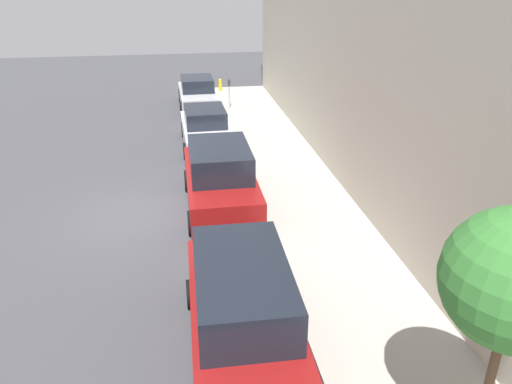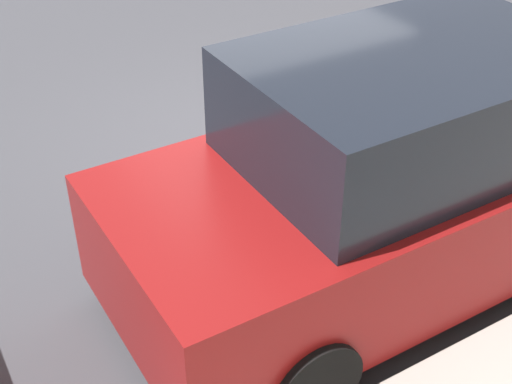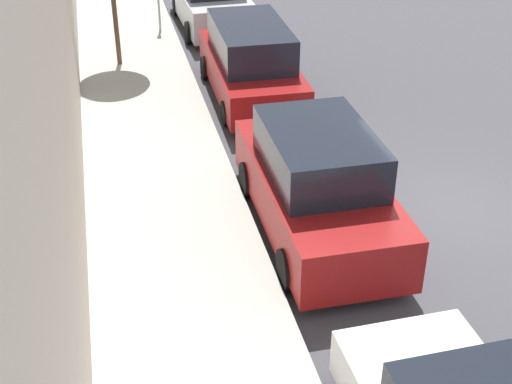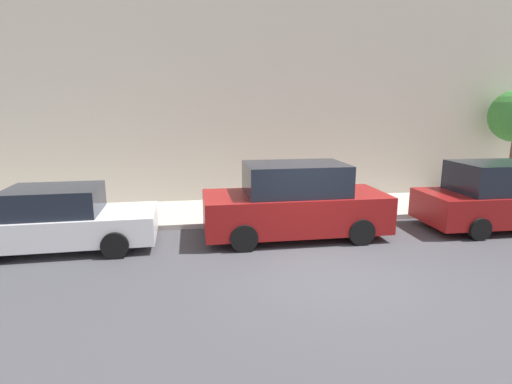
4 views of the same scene
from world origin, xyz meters
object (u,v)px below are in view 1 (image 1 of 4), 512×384
object	(u,v)px
parking_meter_far	(229,90)
fire_hydrant	(220,85)
parked_sedan_fourth	(206,128)
parked_sedan_fifth	(198,94)
parked_minivan_second	(242,310)
parked_suv_third	(220,180)

from	to	relation	value
parking_meter_far	fire_hydrant	xyz separation A→B (m)	(-0.10, 3.95, -0.56)
parked_sedan_fourth	parked_sedan_fifth	world-z (taller)	same
parked_minivan_second	parked_sedan_fourth	xyz separation A→B (m)	(0.14, 12.08, -0.20)
parked_sedan_fourth	fire_hydrant	xyz separation A→B (m)	(1.46, 9.14, -0.23)
parked_minivan_second	parking_meter_far	world-z (taller)	parked_minivan_second
parked_sedan_fifth	fire_hydrant	distance (m)	3.32
parked_minivan_second	fire_hydrant	bearing A→B (deg)	85.70
parked_suv_third	parked_minivan_second	bearing A→B (deg)	-91.63
parked_sedan_fourth	parking_meter_far	xyz separation A→B (m)	(1.56, 5.19, 0.33)
parked_sedan_fourth	fire_hydrant	bearing A→B (deg)	80.96
parked_sedan_fifth	fire_hydrant	bearing A→B (deg)	64.11
parked_minivan_second	parked_sedan_fifth	size ratio (longest dim) A/B	1.09
parked_sedan_fifth	parking_meter_far	bearing A→B (deg)	-32.37
parked_suv_third	fire_hydrant	xyz separation A→B (m)	(1.42, 15.03, -0.44)
fire_hydrant	parked_suv_third	bearing A→B (deg)	-95.40
parked_sedan_fifth	parking_meter_far	xyz separation A→B (m)	(1.54, -0.98, 0.33)
parked_sedan_fifth	parked_minivan_second	bearing A→B (deg)	-90.48
parked_sedan_fifth	fire_hydrant	world-z (taller)	parked_sedan_fifth
parked_suv_third	parked_sedan_fifth	world-z (taller)	parked_suv_third
parked_suv_third	parking_meter_far	bearing A→B (deg)	82.19
parked_sedan_fourth	fire_hydrant	world-z (taller)	parked_sedan_fourth
parked_suv_third	parking_meter_far	size ratio (longest dim) A/B	3.25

